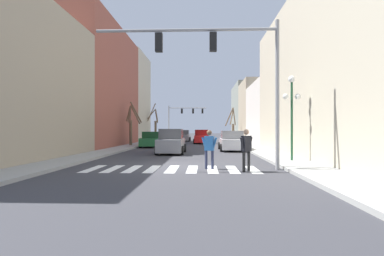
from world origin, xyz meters
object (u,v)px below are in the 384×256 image
at_px(traffic_signal_far, 183,114).
at_px(car_parked_right_mid, 153,140).
at_px(street_tree_right_mid, 232,126).
at_px(pedestrian_crossing_street, 209,146).
at_px(street_tree_left_far, 132,124).
at_px(car_driving_away_lane, 202,137).
at_px(car_parked_right_near, 184,136).
at_px(pedestrian_near_right_corner, 246,146).
at_px(car_at_intersection, 174,135).
at_px(car_driving_toward_lane, 171,142).
at_px(street_tree_left_near, 155,124).
at_px(car_parked_right_far, 232,141).
at_px(street_lamp_right_corner, 292,101).
at_px(traffic_signal_near, 223,60).

xyz_separation_m(traffic_signal_far, car_parked_right_mid, (-1.56, -21.76, -3.64)).
bearing_deg(street_tree_right_mid, pedestrian_crossing_street, -97.31).
bearing_deg(street_tree_left_far, car_driving_away_lane, 44.34).
height_order(car_parked_right_near, pedestrian_near_right_corner, pedestrian_near_right_corner).
relative_size(car_at_intersection, street_tree_left_far, 0.92).
distance_m(car_driving_toward_lane, street_tree_left_near, 23.27).
distance_m(traffic_signal_far, street_tree_left_far, 21.77).
bearing_deg(car_parked_right_near, car_driving_toward_lane, 1.57).
bearing_deg(car_at_intersection, car_parked_right_far, -163.98).
xyz_separation_m(car_parked_right_mid, pedestrian_crossing_street, (5.43, -16.61, 0.31)).
relative_size(car_driving_toward_lane, street_tree_left_near, 0.81).
bearing_deg(car_driving_toward_lane, street_tree_left_near, -167.68).
bearing_deg(car_parked_right_near, street_lamp_right_corner, 15.02).
bearing_deg(car_driving_away_lane, car_parked_right_far, -167.94).
bearing_deg(car_driving_away_lane, traffic_signal_far, 13.13).
xyz_separation_m(traffic_signal_near, street_lamp_right_corner, (3.80, 2.65, -1.58)).
relative_size(car_parked_right_far, street_tree_right_mid, 0.99).
xyz_separation_m(traffic_signal_near, street_tree_right_mid, (3.42, 31.57, -2.58)).
height_order(car_parked_right_near, street_tree_left_far, street_tree_left_far).
distance_m(car_driving_away_lane, street_tree_right_mid, 8.85).
bearing_deg(street_tree_right_mid, street_tree_left_near, -178.62).
distance_m(car_driving_away_lane, car_driving_toward_lane, 15.66).
bearing_deg(street_lamp_right_corner, pedestrian_crossing_street, -150.17).
bearing_deg(pedestrian_crossing_street, car_parked_right_far, -79.09).
distance_m(street_lamp_right_corner, car_parked_right_far, 9.87).
bearing_deg(car_parked_right_near, pedestrian_crossing_street, 5.97).
xyz_separation_m(car_parked_right_far, car_parked_right_near, (-5.35, 19.33, 0.00)).
relative_size(street_lamp_right_corner, pedestrian_near_right_corner, 2.50).
height_order(pedestrian_near_right_corner, street_tree_left_near, street_tree_left_near).
relative_size(pedestrian_near_right_corner, street_tree_left_far, 0.40).
height_order(street_lamp_right_corner, street_tree_right_mid, street_tree_right_mid).
bearing_deg(traffic_signal_near, car_parked_right_far, 82.92).
bearing_deg(car_at_intersection, street_tree_left_near, 162.28).
xyz_separation_m(car_parked_right_mid, street_tree_left_near, (-2.16, 14.56, 1.85)).
xyz_separation_m(car_parked_right_mid, pedestrian_near_right_corner, (6.99, -17.32, 0.33)).
xyz_separation_m(car_at_intersection, car_driving_toward_lane, (2.78, -29.45, 0.10)).
distance_m(car_parked_right_far, street_tree_left_far, 11.19).
distance_m(car_at_intersection, car_driving_away_lane, 14.77).
bearing_deg(traffic_signal_near, car_parked_right_mid, 109.88).
bearing_deg(car_parked_right_far, traffic_signal_far, 12.64).
xyz_separation_m(car_parked_right_far, car_at_intersection, (-7.51, 26.17, -0.04)).
xyz_separation_m(traffic_signal_near, street_tree_left_far, (-8.29, 17.14, -2.58)).
bearing_deg(traffic_signal_far, street_tree_right_mid, -41.19).
bearing_deg(car_driving_away_lane, street_lamp_right_corner, -167.07).
relative_size(car_at_intersection, street_tree_left_near, 0.75).
distance_m(car_at_intersection, car_parked_right_mid, 21.34).
xyz_separation_m(pedestrian_near_right_corner, street_tree_left_near, (-9.15, 31.88, 1.52)).
distance_m(traffic_signal_far, street_lamp_right_corner, 36.79).
relative_size(pedestrian_near_right_corner, street_tree_left_near, 0.32).
bearing_deg(street_tree_left_far, street_lamp_right_corner, -50.17).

